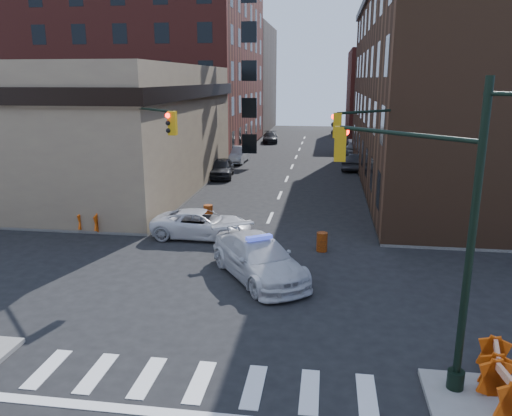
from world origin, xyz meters
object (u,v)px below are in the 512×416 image
(parked_car_wnear, at_px, (222,168))
(barricade_se_a, at_px, (495,362))
(pedestrian_b, at_px, (111,215))
(barricade_nw_a, at_px, (91,221))
(police_car, at_px, (259,258))
(pedestrian_a, at_px, (91,213))
(barrel_bank, at_px, (208,213))
(parked_car_enear, at_px, (352,162))
(barrel_road, at_px, (322,242))
(parked_car_wfar, at_px, (238,155))
(pickup, at_px, (202,224))

(parked_car_wnear, bearing_deg, barricade_se_a, -70.64)
(pedestrian_b, height_order, barricade_nw_a, pedestrian_b)
(barricade_nw_a, bearing_deg, police_car, -19.45)
(police_car, bearing_deg, pedestrian_a, 118.37)
(parked_car_wnear, height_order, barrel_bank, parked_car_wnear)
(parked_car_enear, height_order, pedestrian_b, pedestrian_b)
(pedestrian_a, bearing_deg, barrel_bank, 26.07)
(barrel_road, bearing_deg, parked_car_wnear, 116.31)
(barricade_se_a, bearing_deg, police_car, 61.36)
(barrel_road, bearing_deg, barrel_bank, 146.90)
(parked_car_wfar, relative_size, barrel_road, 5.11)
(parked_car_enear, height_order, barrel_bank, parked_car_enear)
(police_car, distance_m, pickup, 6.19)
(pickup, bearing_deg, pedestrian_a, 88.87)
(pedestrian_a, xyz_separation_m, barricade_se_a, (17.22, -11.70, -0.42))
(parked_car_wnear, height_order, barrel_road, parked_car_wnear)
(barrel_bank, bearing_deg, pedestrian_b, -149.00)
(parked_car_enear, bearing_deg, police_car, 85.30)
(parked_car_wfar, relative_size, parked_car_enear, 1.06)
(pedestrian_a, relative_size, barricade_se_a, 1.40)
(police_car, bearing_deg, pedestrian_b, 115.55)
(parked_car_wfar, relative_size, barrel_bank, 4.93)
(barricade_se_a, distance_m, barricade_nw_a, 20.59)
(pedestrian_a, bearing_deg, parked_car_wnear, 76.72)
(barrel_road, bearing_deg, pedestrian_a, 173.11)
(parked_car_wfar, height_order, barricade_se_a, parked_car_wfar)
(parked_car_wnear, xyz_separation_m, barrel_bank, (2.00, -13.15, -0.31))
(parked_car_enear, height_order, pedestrian_a, pedestrian_a)
(pedestrian_a, relative_size, barrel_bank, 1.87)
(barrel_bank, height_order, barricade_nw_a, barricade_nw_a)
(police_car, distance_m, parked_car_enear, 26.94)
(pickup, distance_m, barricade_se_a, 15.95)
(police_car, bearing_deg, pickup, 92.64)
(pickup, xyz_separation_m, pedestrian_b, (-5.08, 0.20, 0.24))
(barrel_bank, height_order, barricade_se_a, barricade_se_a)
(pedestrian_b, distance_m, barrel_road, 11.45)
(parked_car_enear, relative_size, barricade_nw_a, 3.44)
(police_car, xyz_separation_m, barrel_bank, (-4.07, 8.00, -0.37))
(pedestrian_a, xyz_separation_m, barrel_road, (12.42, -1.50, -0.59))
(parked_car_wnear, height_order, pedestrian_a, pedestrian_a)
(pedestrian_b, bearing_deg, parked_car_wfar, 62.52)
(parked_car_wfar, xyz_separation_m, barricade_nw_a, (-3.71, -24.01, -0.15))
(pedestrian_a, distance_m, barricade_nw_a, 0.52)
(barrel_road, bearing_deg, barricade_se_a, -64.80)
(pedestrian_a, relative_size, barrel_road, 1.94)
(parked_car_enear, height_order, barricade_nw_a, parked_car_enear)
(pickup, height_order, parked_car_wnear, parked_car_wnear)
(parked_car_enear, bearing_deg, pedestrian_b, 63.10)
(parked_car_wfar, height_order, pedestrian_b, pedestrian_b)
(pickup, bearing_deg, barricade_nw_a, 91.67)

